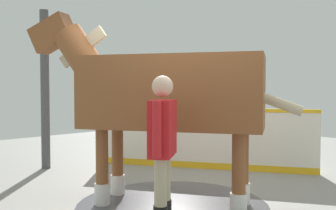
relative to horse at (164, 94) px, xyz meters
name	(u,v)px	position (x,y,z in m)	size (l,w,h in m)	color
ground_plane	(194,206)	(0.23, -0.33, -1.45)	(16.00, 16.00, 0.02)	gray
wet_patch	(172,204)	(0.06, -0.10, -1.43)	(2.48, 2.48, 0.00)	#4C4C54
barrier_wall	(204,140)	(2.07, 1.05, -0.91)	(2.08, 3.56, 1.14)	silver
roof_post_near	(45,90)	(-0.03, 3.15, 0.04)	(0.16, 0.16, 2.95)	#4C4C51
horse	(164,94)	(0.00, 0.00, 0.00)	(2.10, 3.26, 2.54)	brown
handler	(163,144)	(-0.72, -0.74, -0.50)	(0.56, 0.45, 1.64)	black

